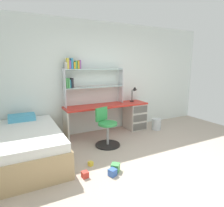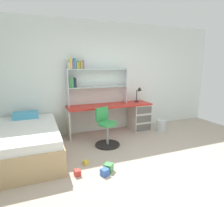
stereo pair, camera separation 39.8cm
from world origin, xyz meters
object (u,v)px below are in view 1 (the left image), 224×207
waste_bin (156,124)px  swivel_chair (107,131)px  desk (127,114)px  toy_block_red_0 (85,175)px  toy_block_green_1 (115,167)px  toy_block_yellow_3 (91,164)px  bookshelf_hutch (86,77)px  bed_platform (26,146)px  desk_lamp (135,92)px  toy_block_blue_2 (112,172)px

waste_bin → swivel_chair: bearing=-168.9°
desk → toy_block_red_0: size_ratio=22.04×
toy_block_green_1 → toy_block_yellow_3: toy_block_green_1 is taller
desk → bookshelf_hutch: bearing=171.7°
bed_platform → toy_block_green_1: (1.24, -1.02, -0.23)m
bed_platform → desk: bearing=15.0°
bed_platform → toy_block_green_1: 1.62m
toy_block_red_0 → toy_block_yellow_3: bearing=55.1°
swivel_chair → toy_block_red_0: bearing=-131.0°
bookshelf_hutch → desk: bearing=-8.3°
desk_lamp → waste_bin: (0.42, -0.42, -0.83)m
desk → waste_bin: bearing=-27.5°
desk_lamp → swivel_chair: 1.55m
toy_block_blue_2 → toy_block_yellow_3: 0.48m
toy_block_red_0 → toy_block_green_1: (0.49, -0.05, 0.02)m
bookshelf_hutch → toy_block_blue_2: bookshelf_hutch is taller
waste_bin → toy_block_red_0: 2.74m
bookshelf_hutch → toy_block_green_1: (-0.19, -1.83, -1.33)m
bed_platform → waste_bin: bearing=5.3°
bookshelf_hutch → desk_lamp: (1.33, -0.10, -0.41)m
desk_lamp → toy_block_yellow_3: desk_lamp is taller
toy_block_yellow_3 → desk_lamp: bearing=37.6°
bookshelf_hutch → desk_lamp: bearing=-4.1°
toy_block_red_0 → desk_lamp: bearing=39.9°
desk → toy_block_yellow_3: (-1.52, -1.33, -0.38)m
waste_bin → toy_block_red_0: bearing=-152.6°
desk → toy_block_red_0: (-1.73, -1.62, -0.37)m
bookshelf_hutch → bed_platform: (-1.43, -0.81, -1.10)m
bed_platform → waste_bin: 3.20m
desk → swivel_chair: size_ratio=2.63×
bed_platform → toy_block_red_0: bearing=-52.1°
toy_block_green_1 → waste_bin: bearing=34.1°
toy_block_green_1 → toy_block_yellow_3: (-0.29, 0.35, -0.03)m
bed_platform → toy_block_green_1: size_ratio=14.90×
desk_lamp → toy_block_yellow_3: 2.47m
waste_bin → toy_block_green_1: waste_bin is taller
bookshelf_hutch → waste_bin: 2.21m
swivel_chair → toy_block_yellow_3: (-0.62, -0.65, -0.28)m
swivel_chair → toy_block_yellow_3: bearing=-133.5°
desk_lamp → bed_platform: size_ratio=0.20×
toy_block_blue_2 → toy_block_yellow_3: toy_block_blue_2 is taller
swivel_chair → toy_block_blue_2: size_ratio=7.38×
toy_block_yellow_3 → bookshelf_hutch: bearing=72.1°
waste_bin → toy_block_green_1: 2.34m
bed_platform → bookshelf_hutch: bearing=29.6°
desk → toy_block_blue_2: bearing=-127.0°
toy_block_green_1 → toy_block_yellow_3: size_ratio=1.75×
toy_block_green_1 → toy_block_blue_2: bearing=-137.3°
swivel_chair → toy_block_green_1: (-0.32, -1.00, -0.25)m
desk → toy_block_green_1: (-1.23, -1.68, -0.35)m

